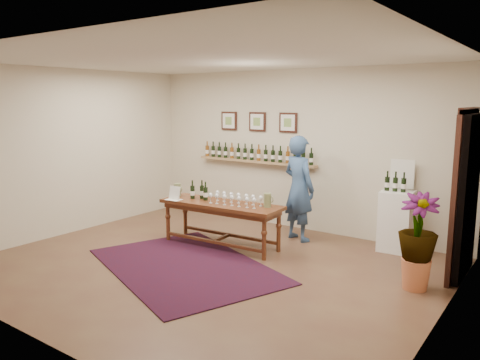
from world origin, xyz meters
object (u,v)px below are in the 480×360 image
Objects in this scene: potted_plant at (417,242)px; person at (299,188)px; display_pedestal at (396,221)px; tasting_table at (221,209)px.

person is (-2.15, 1.00, 0.26)m from potted_plant.
person is (-1.48, -0.36, 0.40)m from display_pedestal.
potted_plant is at bearing -63.93° from display_pedestal.
person is at bearing 47.73° from tasting_table.
display_pedestal is 0.54× the size of person.
display_pedestal is at bearing 27.48° from tasting_table.
potted_plant reaches higher than tasting_table.
tasting_table is 2.68m from display_pedestal.
display_pedestal is (2.30, 1.37, -0.13)m from tasting_table.
display_pedestal is 1.58m from person.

